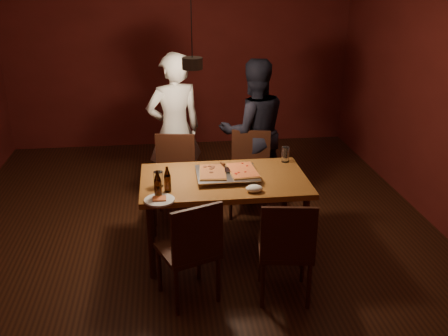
{
  "coord_description": "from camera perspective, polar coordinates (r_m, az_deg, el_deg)",
  "views": [
    {
      "loc": [
        -0.26,
        -4.35,
        2.52
      ],
      "look_at": [
        0.25,
        -0.23,
        0.85
      ],
      "focal_mm": 40.0,
      "sensor_mm": 36.0,
      "label": 1
    }
  ],
  "objects": [
    {
      "name": "diner_white",
      "position": [
        5.54,
        -5.67,
        4.31
      ],
      "size": [
        0.72,
        0.59,
        1.71
      ],
      "primitive_type": "imported",
      "rotation": [
        0.0,
        0.0,
        3.46
      ],
      "color": "white",
      "rests_on": "floor"
    },
    {
      "name": "water_glass_right",
      "position": [
        4.91,
        7.02,
        1.55
      ],
      "size": [
        0.07,
        0.07,
        0.15
      ],
      "primitive_type": "cylinder",
      "color": "silver",
      "rests_on": "dining_table"
    },
    {
      "name": "chair_near_right",
      "position": [
        3.94,
        7.15,
        -8.46
      ],
      "size": [
        0.48,
        0.48,
        0.49
      ],
      "rotation": [
        0.0,
        0.0,
        -0.14
      ],
      "color": "#38190F",
      "rests_on": "floor"
    },
    {
      "name": "pendant_lamp",
      "position": [
        4.42,
        -3.65,
        11.99
      ],
      "size": [
        0.18,
        0.18,
        1.1
      ],
      "color": "black",
      "rests_on": "ceiling"
    },
    {
      "name": "chair_far_right",
      "position": [
        5.4,
        2.99,
        0.35
      ],
      "size": [
        0.51,
        0.51,
        0.49
      ],
      "rotation": [
        0.0,
        0.0,
        2.9
      ],
      "color": "#38190F",
      "rests_on": "floor"
    },
    {
      "name": "chair_near_left",
      "position": [
        3.91,
        -3.7,
        -8.62
      ],
      "size": [
        0.54,
        0.54,
        0.49
      ],
      "rotation": [
        0.0,
        0.0,
        0.37
      ],
      "color": "#38190F",
      "rests_on": "floor"
    },
    {
      "name": "diner_dark",
      "position": [
        5.63,
        3.39,
        4.23
      ],
      "size": [
        0.86,
        0.7,
        1.63
      ],
      "primitive_type": "imported",
      "rotation": [
        0.0,
        0.0,
        3.26
      ],
      "color": "black",
      "rests_on": "floor"
    },
    {
      "name": "spatula",
      "position": [
        4.53,
        0.23,
        -0.2
      ],
      "size": [
        0.12,
        0.25,
        0.04
      ],
      "primitive_type": null,
      "rotation": [
        0.0,
        0.0,
        0.14
      ],
      "color": "silver",
      "rests_on": "pizza_tray"
    },
    {
      "name": "room_shell",
      "position": [
        4.5,
        -3.54,
        7.45
      ],
      "size": [
        6.0,
        6.0,
        6.0
      ],
      "color": "#351A0E",
      "rests_on": "ground"
    },
    {
      "name": "plate_slice",
      "position": [
        4.11,
        -7.39,
        -3.64
      ],
      "size": [
        0.25,
        0.25,
        0.03
      ],
      "color": "white",
      "rests_on": "dining_table"
    },
    {
      "name": "chair_far_left",
      "position": [
        5.3,
        -5.68,
        -0.18
      ],
      "size": [
        0.48,
        0.48,
        0.49
      ],
      "rotation": [
        0.0,
        0.0,
        2.97
      ],
      "color": "#38190F",
      "rests_on": "floor"
    },
    {
      "name": "beer_bottle_b",
      "position": [
        4.23,
        -6.49,
        -1.29
      ],
      "size": [
        0.06,
        0.06,
        0.22
      ],
      "color": "black",
      "rests_on": "dining_table"
    },
    {
      "name": "dining_table",
      "position": [
        4.54,
        0.0,
        -2.03
      ],
      "size": [
        1.5,
        0.9,
        0.75
      ],
      "color": "#985C26",
      "rests_on": "floor"
    },
    {
      "name": "pizza_tray",
      "position": [
        4.52,
        0.32,
        -0.8
      ],
      "size": [
        0.57,
        0.47,
        0.05
      ],
      "primitive_type": "cube",
      "rotation": [
        0.0,
        0.0,
        -0.03
      ],
      "color": "silver",
      "rests_on": "dining_table"
    },
    {
      "name": "water_glass_left",
      "position": [
        4.36,
        -7.5,
        -1.27
      ],
      "size": [
        0.08,
        0.08,
        0.13
      ],
      "primitive_type": "cylinder",
      "color": "silver",
      "rests_on": "dining_table"
    },
    {
      "name": "beer_bottle_a",
      "position": [
        4.13,
        -7.58,
        -1.88
      ],
      "size": [
        0.06,
        0.06,
        0.23
      ],
      "color": "black",
      "rests_on": "dining_table"
    },
    {
      "name": "pizza_meat",
      "position": [
        4.5,
        -1.3,
        -0.46
      ],
      "size": [
        0.26,
        0.39,
        0.02
      ],
      "primitive_type": "cube",
      "rotation": [
        0.0,
        0.0,
        -0.08
      ],
      "color": "maroon",
      "rests_on": "pizza_tray"
    },
    {
      "name": "napkin",
      "position": [
        4.24,
        3.47,
        -2.35
      ],
      "size": [
        0.14,
        0.11,
        0.06
      ],
      "primitive_type": "ellipsoid",
      "color": "white",
      "rests_on": "dining_table"
    },
    {
      "name": "pizza_cheese",
      "position": [
        4.54,
        2.15,
        -0.26
      ],
      "size": [
        0.27,
        0.4,
        0.02
      ],
      "primitive_type": "cube",
      "rotation": [
        0.0,
        0.0,
        0.07
      ],
      "color": "gold",
      "rests_on": "pizza_tray"
    }
  ]
}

